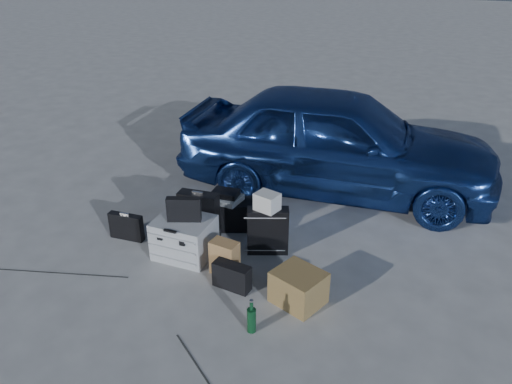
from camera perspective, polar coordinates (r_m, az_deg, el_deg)
ground at (r=5.17m, az=-6.93°, el=-10.07°), size 60.00×60.00×0.00m
car at (r=6.75m, az=9.23°, el=5.81°), size 4.32×2.14×1.41m
pelican_case at (r=5.46m, az=-8.18°, el=-5.18°), size 0.61×0.51×0.43m
laptop_bag at (r=5.28m, az=-8.25°, el=-1.97°), size 0.36×0.22×0.27m
briefcase at (r=5.91m, az=-14.60°, el=-3.85°), size 0.41×0.13×0.32m
suitcase_left at (r=5.68m, az=-6.52°, el=-2.80°), size 0.47×0.21×0.59m
suitcase_right at (r=5.43m, az=1.36°, el=-4.45°), size 0.47×0.32×0.53m
white_carton at (r=5.25m, az=1.28°, el=-1.11°), size 0.28×0.24×0.19m
duffel_bag at (r=5.95m, az=-3.47°, el=-2.55°), size 0.75×0.55×0.35m
flat_box_white at (r=5.87m, az=-3.63°, el=-0.69°), size 0.41×0.32×0.07m
flat_box_black at (r=5.83m, az=-3.51°, el=-0.15°), size 0.32×0.25×0.06m
kraft_bag at (r=5.15m, az=-3.61°, el=-7.52°), size 0.30×0.20×0.37m
cardboard_box at (r=4.79m, az=4.88°, el=-10.82°), size 0.54×0.51×0.33m
messenger_bag at (r=4.98m, az=-2.77°, el=-9.59°), size 0.39×0.17×0.27m
green_bottle at (r=4.47m, az=-0.52°, el=-14.02°), size 0.09×0.09×0.32m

